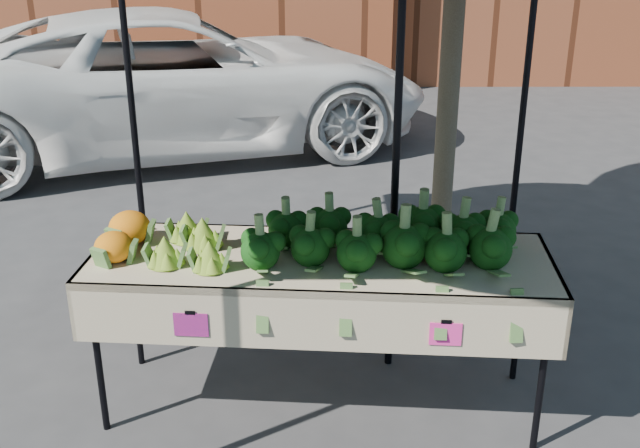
{
  "coord_description": "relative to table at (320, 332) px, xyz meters",
  "views": [
    {
      "loc": [
        -0.16,
        -3.56,
        2.53
      ],
      "look_at": [
        -0.14,
        0.19,
        1.0
      ],
      "focal_mm": 42.26,
      "sensor_mm": 36.0,
      "label": 1
    }
  ],
  "objects": [
    {
      "name": "broccoli_heap",
      "position": [
        0.32,
        0.03,
        0.59
      ],
      "size": [
        1.49,
        0.59,
        0.29
      ],
      "primitive_type": "ellipsoid",
      "color": "#0B330B",
      "rests_on": "table"
    },
    {
      "name": "table",
      "position": [
        0.0,
        0.0,
        0.0
      ],
      "size": [
        2.46,
        0.99,
        0.9
      ],
      "color": "#C6B193",
      "rests_on": "ground"
    },
    {
      "name": "cauliflower_pair",
      "position": [
        -1.04,
        0.07,
        0.55
      ],
      "size": [
        0.25,
        0.45,
        0.2
      ],
      "primitive_type": "ellipsoid",
      "color": "orange",
      "rests_on": "table"
    },
    {
      "name": "canopy",
      "position": [
        0.07,
        0.48,
        0.92
      ],
      "size": [
        3.16,
        3.16,
        2.74
      ],
      "primitive_type": null,
      "color": "black",
      "rests_on": "ground"
    },
    {
      "name": "romanesco_cluster",
      "position": [
        -0.67,
        0.04,
        0.56
      ],
      "size": [
        0.45,
        0.59,
        0.22
      ],
      "primitive_type": "ellipsoid",
      "color": "#86AD30",
      "rests_on": "table"
    },
    {
      "name": "ground",
      "position": [
        0.14,
        0.01,
        -0.45
      ],
      "size": [
        90.0,
        90.0,
        0.0
      ],
      "primitive_type": "plane",
      "color": "#333336"
    }
  ]
}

